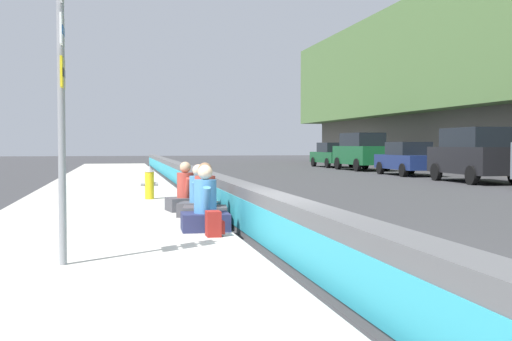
{
  "coord_description": "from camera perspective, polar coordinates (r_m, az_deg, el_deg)",
  "views": [
    {
      "loc": [
        -8.93,
        2.25,
        1.59
      ],
      "look_at": [
        6.73,
        -1.09,
        0.93
      ],
      "focal_mm": 44.72,
      "sensor_mm": 36.0,
      "label": 1
    }
  ],
  "objects": [
    {
      "name": "parked_car_fourth",
      "position": [
        27.99,
        18.95,
        1.4
      ],
      "size": [
        4.86,
        2.2,
        2.28
      ],
      "color": "black",
      "rests_on": "ground_plane"
    },
    {
      "name": "jersey_barrier",
      "position": [
        9.28,
        2.09,
        -4.86
      ],
      "size": [
        76.0,
        0.45,
        0.85
      ],
      "color": "#545456",
      "rests_on": "ground_plane"
    },
    {
      "name": "route_sign_post",
      "position": [
        7.99,
        -16.99,
        6.87
      ],
      "size": [
        0.44,
        0.09,
        3.6
      ],
      "color": "gray",
      "rests_on": "sidewalk_strip"
    },
    {
      "name": "parked_car_far",
      "position": [
        39.4,
        9.43,
        1.74
      ],
      "size": [
        4.87,
        2.2,
        2.28
      ],
      "color": "#145128",
      "rests_on": "ground_plane"
    },
    {
      "name": "seated_person_foreground",
      "position": [
        10.75,
        -4.56,
        -3.55
      ],
      "size": [
        0.71,
        0.82,
        1.11
      ],
      "color": "#23284C",
      "rests_on": "sidewalk_strip"
    },
    {
      "name": "seated_person_far",
      "position": [
        13.99,
        -6.33,
        -2.23
      ],
      "size": [
        0.78,
        0.87,
        1.07
      ],
      "color": "#424247",
      "rests_on": "sidewalk_strip"
    },
    {
      "name": "seated_person_rear",
      "position": [
        12.87,
        -5.17,
        -2.66
      ],
      "size": [
        0.86,
        0.92,
        1.05
      ],
      "color": "#424247",
      "rests_on": "sidewalk_strip"
    },
    {
      "name": "sidewalk_strip",
      "position": [
        9.07,
        -14.5,
        -7.37
      ],
      "size": [
        80.0,
        4.4,
        0.14
      ],
      "primitive_type": "cube",
      "color": "#B5B2A8",
      "rests_on": "ground_plane"
    },
    {
      "name": "parked_car_farther",
      "position": [
        44.59,
        6.85,
        1.41
      ],
      "size": [
        4.55,
        2.04,
        1.71
      ],
      "color": "#145128",
      "rests_on": "ground_plane"
    },
    {
      "name": "backpack",
      "position": [
        10.09,
        -3.78,
        -4.8
      ],
      "size": [
        0.32,
        0.28,
        0.4
      ],
      "color": "maroon",
      "rests_on": "sidewalk_strip"
    },
    {
      "name": "seated_person_middle",
      "position": [
        11.85,
        -4.58,
        -2.98
      ],
      "size": [
        0.78,
        0.88,
        1.12
      ],
      "color": "#424247",
      "rests_on": "sidewalk_strip"
    },
    {
      "name": "parked_car_midline",
      "position": [
        33.44,
        13.41,
        1.05
      ],
      "size": [
        4.52,
        1.99,
        1.71
      ],
      "color": "navy",
      "rests_on": "ground_plane"
    },
    {
      "name": "ground_plane",
      "position": [
        9.35,
        2.1,
        -7.44
      ],
      "size": [
        160.0,
        160.0,
        0.0
      ],
      "primitive_type": "plane",
      "color": "#353538",
      "rests_on": "ground"
    },
    {
      "name": "fire_hydrant",
      "position": [
        17.1,
        -9.51,
        -1.03
      ],
      "size": [
        0.26,
        0.46,
        0.88
      ],
      "color": "gold",
      "rests_on": "sidewalk_strip"
    }
  ]
}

